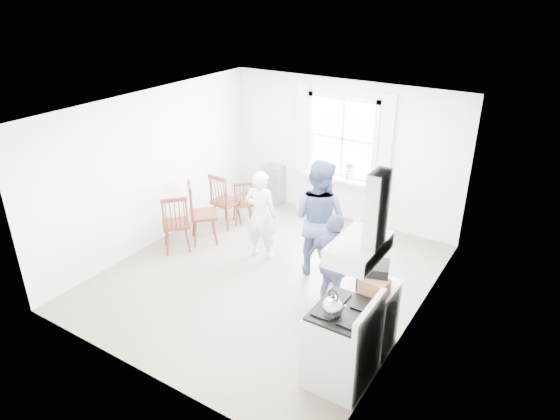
{
  "coord_description": "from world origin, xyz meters",
  "views": [
    {
      "loc": [
        3.67,
        -5.42,
        4.2
      ],
      "look_at": [
        0.11,
        0.2,
        1.07
      ],
      "focal_mm": 32.0,
      "sensor_mm": 36.0,
      "label": 1
    }
  ],
  "objects_px": {
    "low_cabinet": "(372,316)",
    "windsor_chair_b": "(221,196)",
    "gas_stove": "(342,344)",
    "person_left": "(261,215)",
    "windsor_chair_a": "(243,198)",
    "person_right": "(334,264)",
    "person_mid": "(319,218)",
    "windsor_chair_c": "(175,218)",
    "stereo_stack": "(373,275)"
  },
  "relations": [
    {
      "from": "person_left",
      "to": "gas_stove",
      "type": "bearing_deg",
      "value": 132.4
    },
    {
      "from": "low_cabinet",
      "to": "person_mid",
      "type": "relative_size",
      "value": 0.49
    },
    {
      "from": "low_cabinet",
      "to": "gas_stove",
      "type": "bearing_deg",
      "value": -95.68
    },
    {
      "from": "person_mid",
      "to": "windsor_chair_a",
      "type": "bearing_deg",
      "value": -18.02
    },
    {
      "from": "gas_stove",
      "to": "person_right",
      "type": "height_order",
      "value": "person_right"
    },
    {
      "from": "low_cabinet",
      "to": "stereo_stack",
      "type": "bearing_deg",
      "value": -113.31
    },
    {
      "from": "stereo_stack",
      "to": "person_right",
      "type": "xyz_separation_m",
      "value": [
        -0.72,
        0.47,
        -0.34
      ]
    },
    {
      "from": "stereo_stack",
      "to": "person_left",
      "type": "xyz_separation_m",
      "value": [
        -2.37,
        1.16,
        -0.31
      ]
    },
    {
      "from": "gas_stove",
      "to": "person_left",
      "type": "xyz_separation_m",
      "value": [
        -2.32,
        1.81,
        0.26
      ]
    },
    {
      "from": "windsor_chair_b",
      "to": "person_left",
      "type": "height_order",
      "value": "person_left"
    },
    {
      "from": "gas_stove",
      "to": "low_cabinet",
      "type": "relative_size",
      "value": 1.24
    },
    {
      "from": "gas_stove",
      "to": "person_right",
      "type": "relative_size",
      "value": 0.78
    },
    {
      "from": "gas_stove",
      "to": "windsor_chair_a",
      "type": "xyz_separation_m",
      "value": [
        -3.25,
        2.58,
        0.04
      ]
    },
    {
      "from": "stereo_stack",
      "to": "windsor_chair_c",
      "type": "height_order",
      "value": "stereo_stack"
    },
    {
      "from": "windsor_chair_a",
      "to": "person_left",
      "type": "bearing_deg",
      "value": -39.86
    },
    {
      "from": "person_mid",
      "to": "person_right",
      "type": "distance_m",
      "value": 1.02
    },
    {
      "from": "windsor_chair_c",
      "to": "person_right",
      "type": "distance_m",
      "value": 2.9
    },
    {
      "from": "gas_stove",
      "to": "person_right",
      "type": "distance_m",
      "value": 1.33
    },
    {
      "from": "windsor_chair_b",
      "to": "stereo_stack",
      "type": "bearing_deg",
      "value": -24.64
    },
    {
      "from": "stereo_stack",
      "to": "windsor_chair_a",
      "type": "height_order",
      "value": "stereo_stack"
    },
    {
      "from": "person_left",
      "to": "person_right",
      "type": "height_order",
      "value": "person_left"
    },
    {
      "from": "gas_stove",
      "to": "windsor_chair_b",
      "type": "height_order",
      "value": "gas_stove"
    },
    {
      "from": "windsor_chair_b",
      "to": "person_right",
      "type": "relative_size",
      "value": 0.71
    },
    {
      "from": "windsor_chair_c",
      "to": "person_left",
      "type": "relative_size",
      "value": 0.69
    },
    {
      "from": "person_left",
      "to": "windsor_chair_c",
      "type": "bearing_deg",
      "value": 17.63
    },
    {
      "from": "windsor_chair_b",
      "to": "windsor_chair_c",
      "type": "bearing_deg",
      "value": -93.14
    },
    {
      "from": "windsor_chair_b",
      "to": "windsor_chair_c",
      "type": "relative_size",
      "value": 1.01
    },
    {
      "from": "windsor_chair_b",
      "to": "person_mid",
      "type": "xyz_separation_m",
      "value": [
        2.18,
        -0.39,
        0.29
      ]
    },
    {
      "from": "windsor_chair_c",
      "to": "person_right",
      "type": "bearing_deg",
      "value": -0.81
    },
    {
      "from": "windsor_chair_a",
      "to": "windsor_chair_b",
      "type": "relative_size",
      "value": 0.84
    },
    {
      "from": "low_cabinet",
      "to": "windsor_chair_b",
      "type": "xyz_separation_m",
      "value": [
        -3.58,
        1.58,
        0.18
      ]
    },
    {
      "from": "stereo_stack",
      "to": "windsor_chair_c",
      "type": "bearing_deg",
      "value": 171.91
    },
    {
      "from": "windsor_chair_a",
      "to": "windsor_chair_b",
      "type": "distance_m",
      "value": 0.41
    },
    {
      "from": "gas_stove",
      "to": "windsor_chair_b",
      "type": "xyz_separation_m",
      "value": [
        -3.51,
        2.28,
        0.14
      ]
    },
    {
      "from": "person_left",
      "to": "person_mid",
      "type": "xyz_separation_m",
      "value": [
        0.99,
        0.08,
        0.17
      ]
    },
    {
      "from": "windsor_chair_a",
      "to": "person_mid",
      "type": "bearing_deg",
      "value": -19.9
    },
    {
      "from": "windsor_chair_c",
      "to": "person_mid",
      "type": "bearing_deg",
      "value": 17.87
    },
    {
      "from": "stereo_stack",
      "to": "windsor_chair_a",
      "type": "distance_m",
      "value": 3.85
    },
    {
      "from": "person_right",
      "to": "low_cabinet",
      "type": "bearing_deg",
      "value": 163.61
    },
    {
      "from": "gas_stove",
      "to": "person_right",
      "type": "bearing_deg",
      "value": 121.17
    },
    {
      "from": "person_left",
      "to": "person_mid",
      "type": "bearing_deg",
      "value": 174.7
    },
    {
      "from": "gas_stove",
      "to": "windsor_chair_b",
      "type": "distance_m",
      "value": 4.19
    },
    {
      "from": "windsor_chair_c",
      "to": "person_mid",
      "type": "distance_m",
      "value": 2.37
    },
    {
      "from": "person_right",
      "to": "person_mid",
      "type": "bearing_deg",
      "value": -36.55
    },
    {
      "from": "gas_stove",
      "to": "windsor_chair_c",
      "type": "xyz_separation_m",
      "value": [
        -3.57,
        1.16,
        0.14
      ]
    },
    {
      "from": "person_right",
      "to": "windsor_chair_a",
      "type": "bearing_deg",
      "value": -16.64
    },
    {
      "from": "person_mid",
      "to": "low_cabinet",
      "type": "bearing_deg",
      "value": 141.66
    },
    {
      "from": "gas_stove",
      "to": "low_cabinet",
      "type": "height_order",
      "value": "gas_stove"
    },
    {
      "from": "windsor_chair_b",
      "to": "person_mid",
      "type": "distance_m",
      "value": 2.24
    },
    {
      "from": "windsor_chair_b",
      "to": "person_left",
      "type": "bearing_deg",
      "value": -21.64
    }
  ]
}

